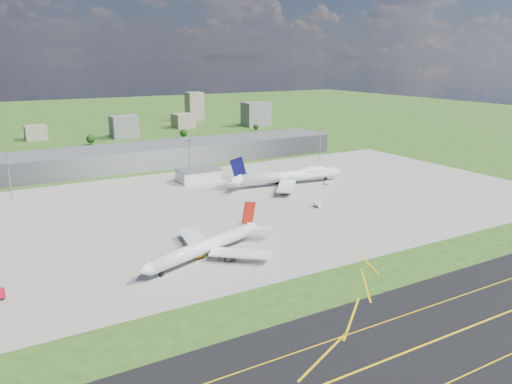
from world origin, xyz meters
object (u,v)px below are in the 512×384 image
tug_yellow (200,257)px  van_white_far (326,183)px  airliner_blue_quad (289,176)px  airliner_red_twin (207,246)px  van_white_near (317,205)px

tug_yellow → van_white_far: (119.50, 72.10, 0.19)m
airliner_blue_quad → tug_yellow: airliner_blue_quad is taller
van_white_far → tug_yellow: bearing=-166.3°
airliner_blue_quad → airliner_red_twin: bearing=-130.9°
airliner_blue_quad → van_white_far: 24.24m
airliner_blue_quad → van_white_near: (-14.27, -49.16, -4.60)m
airliner_red_twin → tug_yellow: bearing=-23.0°
van_white_near → van_white_far: van_white_near is taller
airliner_blue_quad → van_white_far: bearing=-20.4°
airliner_red_twin → van_white_far: bearing=-168.7°
airliner_red_twin → van_white_near: bearing=-177.6°
airliner_blue_quad → tug_yellow: 129.16m
airliner_red_twin → airliner_blue_quad: airliner_blue_quad is taller
airliner_red_twin → van_white_far: (116.23, 72.24, -3.78)m
van_white_near → van_white_far: size_ratio=1.07×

